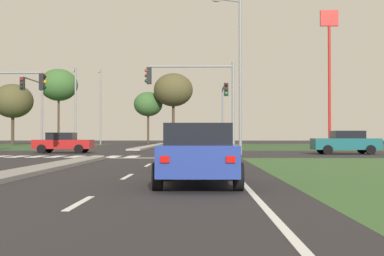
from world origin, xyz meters
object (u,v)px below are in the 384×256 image
traffic_signal_far_left (35,101)px  treeline_fifth (148,104)px  car_white_fifth (199,145)px  traffic_signal_near_right (200,91)px  street_lamp_fourth (101,103)px  car_teal_near (346,142)px  traffic_signal_far_right (224,104)px  car_silver_third (200,148)px  treeline_second (13,101)px  treeline_fourth (173,90)px  street_lamp_second (238,69)px  street_lamp_third (75,102)px  car_red_second (63,143)px  fastfood_pole_sign (329,50)px  treeline_third (59,85)px  car_blue_fourth (198,154)px

traffic_signal_far_left → treeline_fifth: size_ratio=0.80×
car_white_fifth → treeline_fifth: size_ratio=0.59×
traffic_signal_near_right → street_lamp_fourth: bearing=108.7°
car_teal_near → treeline_fifth: treeline_fifth is taller
traffic_signal_far_right → traffic_signal_near_right: bearing=-99.8°
traffic_signal_far_right → car_silver_third: bearing=-95.1°
traffic_signal_far_right → treeline_second: (-27.35, 27.55, 2.18)m
traffic_signal_far_left → treeline_second: bearing=114.1°
car_silver_third → treeline_fourth: treeline_fourth is taller
street_lamp_second → street_lamp_fourth: (-16.69, 37.00, 0.24)m
street_lamp_third → treeline_fourth: treeline_fourth is taller
car_red_second → car_silver_third: bearing=29.4°
treeline_fourth → street_lamp_fourth: bearing=166.7°
car_white_fifth → traffic_signal_far_left: 20.42m
fastfood_pole_sign → treeline_second: (-38.51, 16.54, -4.02)m
car_white_fifth → street_lamp_second: size_ratio=0.42×
street_lamp_third → treeline_third: bearing=115.7°
car_red_second → traffic_signal_far_right: (11.87, 3.42, 3.03)m
car_teal_near → car_red_second: (-19.91, 1.91, -0.05)m
treeline_third → treeline_fourth: bearing=7.1°
car_teal_near → treeline_fifth: (-17.24, 35.34, 4.87)m
fastfood_pole_sign → treeline_fourth: (-16.75, 17.26, -2.49)m
traffic_signal_far_right → street_lamp_fourth: 34.74m
car_silver_third → treeline_fourth: bearing=94.3°
traffic_signal_far_left → street_lamp_second: bearing=-22.7°
car_teal_near → street_lamp_third: 32.88m
street_lamp_fourth → car_red_second: bearing=-83.0°
treeline_fourth → car_red_second: bearing=-101.2°
treeline_second → treeline_third: bearing=-10.1°
treeline_fifth → traffic_signal_near_right: bearing=-79.9°
car_red_second → treeline_second: (-15.48, 30.97, 5.21)m
treeline_second → street_lamp_second: bearing=-50.4°
street_lamp_second → treeline_fifth: 37.58m
street_lamp_second → treeline_fourth: bearing=100.2°
street_lamp_third → fastfood_pole_sign: 28.23m
car_blue_fourth → treeline_fourth: (-3.66, 55.09, 6.71)m
traffic_signal_far_right → street_lamp_third: (-16.06, 16.63, 1.28)m
car_blue_fourth → street_lamp_third: (-14.14, 43.46, 4.28)m
car_silver_third → car_white_fifth: (-0.03, 6.36, -0.02)m
traffic_signal_far_left → treeline_fourth: (9.61, 27.90, 3.41)m
car_red_second → treeline_fourth: treeline_fourth is taller
car_blue_fourth → treeline_second: (-25.42, 54.38, 5.18)m
car_silver_third → traffic_signal_far_right: bearing=84.9°
traffic_signal_near_right → treeline_fifth: treeline_fifth is taller
street_lamp_third → street_lamp_fourth: bearing=89.9°
fastfood_pole_sign → car_red_second: bearing=-147.9°
street_lamp_fourth → treeline_fourth: (10.46, -2.47, 1.55)m
street_lamp_fourth → treeline_fourth: bearing=-13.3°
car_silver_third → traffic_signal_near_right: bearing=90.1°
traffic_signal_near_right → treeline_second: (-25.44, 38.63, 2.17)m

